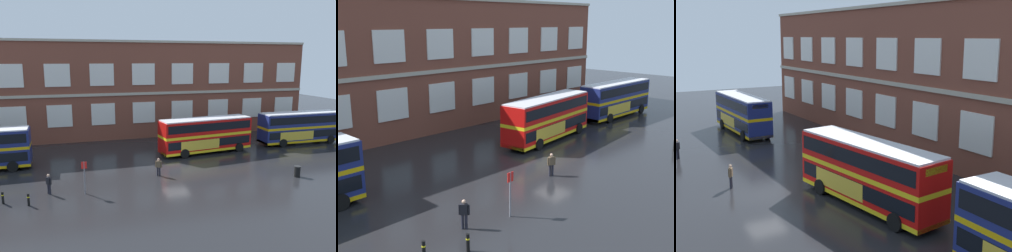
# 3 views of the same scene
# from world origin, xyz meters

# --- Properties ---
(ground_plane) EXTENTS (120.00, 120.00, 0.00)m
(ground_plane) POSITION_xyz_m (0.00, 2.00, 0.00)
(ground_plane) COLOR black
(brick_terminal_building) EXTENTS (54.98, 8.19, 13.22)m
(brick_terminal_building) POSITION_xyz_m (-2.98, 17.98, 6.47)
(brick_terminal_building) COLOR brown
(brick_terminal_building) RESTS_ON ground
(double_decker_near) EXTENTS (11.05, 3.03, 4.07)m
(double_decker_near) POSITION_xyz_m (-19.47, 4.75, 2.15)
(double_decker_near) COLOR navy
(double_decker_near) RESTS_ON ground
(double_decker_middle) EXTENTS (11.23, 3.88, 4.07)m
(double_decker_middle) POSITION_xyz_m (5.10, 4.83, 2.15)
(double_decker_middle) COLOR red
(double_decker_middle) RESTS_ON ground
(waiting_passenger) EXTENTS (0.61, 0.40, 1.70)m
(waiting_passenger) POSITION_xyz_m (-2.27, -1.62, 0.93)
(waiting_passenger) COLOR black
(waiting_passenger) RESTS_ON ground
(second_passenger) EXTENTS (0.48, 0.56, 1.70)m
(second_passenger) POSITION_xyz_m (-11.93, -3.42, 0.93)
(second_passenger) COLOR black
(second_passenger) RESTS_ON ground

